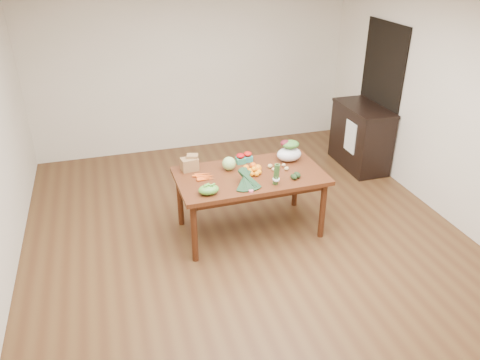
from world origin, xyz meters
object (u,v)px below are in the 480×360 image
object	(u,v)px
cabinet	(361,137)
paper_bag	(189,163)
mandarin_cluster	(254,170)
salad_bag	(289,152)
kale_bunch	(248,181)
cabbage	(229,164)
asparagus_bundle	(276,174)
dining_table	(250,203)

from	to	relation	value
cabinet	paper_bag	size ratio (longest dim) A/B	4.08
mandarin_cluster	salad_bag	world-z (taller)	salad_bag
paper_bag	mandarin_cluster	xyz separation A→B (m)	(0.67, -0.31, -0.04)
cabinet	paper_bag	world-z (taller)	cabinet
kale_bunch	salad_bag	bearing A→B (deg)	35.77
cabinet	cabbage	distance (m)	2.58
kale_bunch	salad_bag	world-z (taller)	salad_bag
cabinet	asparagus_bundle	distance (m)	2.52
dining_table	asparagus_bundle	xyz separation A→B (m)	(0.19, -0.32, 0.50)
paper_bag	dining_table	bearing A→B (deg)	-25.04
paper_bag	kale_bunch	xyz separation A→B (m)	(0.51, -0.59, -0.01)
asparagus_bundle	salad_bag	xyz separation A→B (m)	(0.36, 0.53, -0.01)
paper_bag	asparagus_bundle	size ratio (longest dim) A/B	1.00
dining_table	mandarin_cluster	size ratio (longest dim) A/B	9.21
cabbage	asparagus_bundle	world-z (taller)	asparagus_bundle
dining_table	mandarin_cluster	bearing A→B (deg)	-18.26
paper_bag	salad_bag	world-z (taller)	salad_bag
dining_table	cabinet	distance (m)	2.46
mandarin_cluster	asparagus_bundle	xyz separation A→B (m)	(0.15, -0.31, 0.08)
paper_bag	kale_bunch	bearing A→B (deg)	-49.26
paper_bag	mandarin_cluster	bearing A→B (deg)	-24.61
mandarin_cluster	paper_bag	bearing A→B (deg)	155.39
cabinet	asparagus_bundle	size ratio (longest dim) A/B	4.08
asparagus_bundle	cabinet	bearing A→B (deg)	37.41
kale_bunch	cabbage	bearing A→B (deg)	98.31
cabbage	mandarin_cluster	size ratio (longest dim) A/B	0.86
cabinet	cabbage	world-z (taller)	cabinet
cabbage	mandarin_cluster	distance (m)	0.30
paper_bag	salad_bag	distance (m)	1.19
cabbage	kale_bunch	xyz separation A→B (m)	(0.08, -0.47, 0.00)
cabinet	paper_bag	distance (m)	2.94
paper_bag	cabbage	distance (m)	0.45
cabbage	dining_table	bearing A→B (deg)	-41.27
cabinet	cabbage	size ratio (longest dim) A/B	6.56
cabinet	mandarin_cluster	bearing A→B (deg)	-149.45
dining_table	kale_bunch	bearing A→B (deg)	-112.90
dining_table	asparagus_bundle	distance (m)	0.62
dining_table	cabinet	world-z (taller)	cabinet
dining_table	paper_bag	bearing A→B (deg)	153.88
kale_bunch	asparagus_bundle	size ratio (longest dim) A/B	1.60
kale_bunch	dining_table	bearing A→B (deg)	67.10
kale_bunch	asparagus_bundle	xyz separation A→B (m)	(0.31, -0.02, 0.05)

